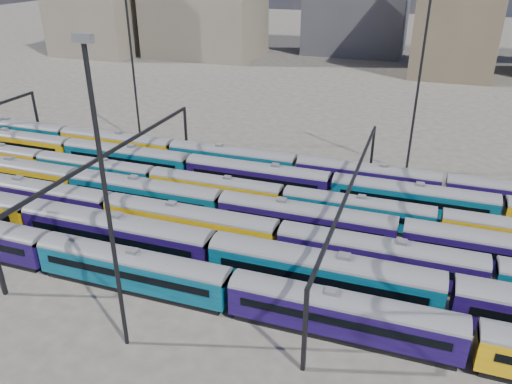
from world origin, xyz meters
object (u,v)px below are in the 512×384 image
(rake_1, at_px, (116,230))
(mast_2, at_px, (106,197))
(rake_2, at_px, (109,206))
(rake_0, at_px, (231,287))

(rake_1, relative_size, mast_2, 6.23)
(rake_2, xyz_separation_m, mast_2, (12.84, -17.00, 11.24))
(rake_1, height_order, mast_2, mast_2)
(rake_1, distance_m, mast_2, 18.42)
(rake_0, xyz_separation_m, mast_2, (-6.83, -7.00, 11.31))
(rake_1, bearing_deg, rake_0, -17.96)
(rake_0, distance_m, rake_1, 16.22)
(rake_1, bearing_deg, rake_2, 130.35)
(rake_2, distance_m, mast_2, 24.09)
(mast_2, bearing_deg, rake_1, 125.60)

